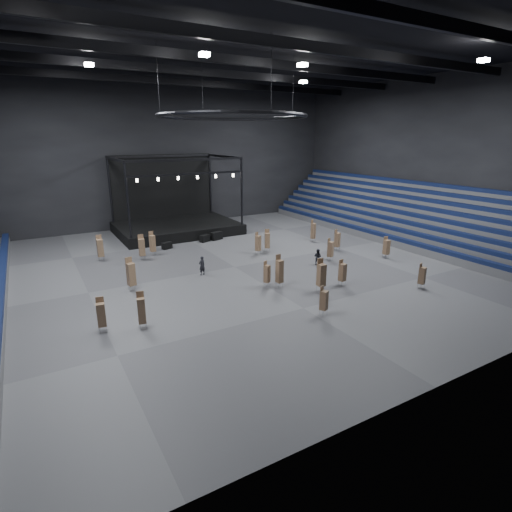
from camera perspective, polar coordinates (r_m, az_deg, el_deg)
floor at (r=36.40m, az=-3.08°, el=-1.57°), size 50.00×50.00×0.00m
ceiling at (r=35.17m, az=-3.59°, el=27.49°), size 50.00×42.00×0.20m
wall_back at (r=54.19m, az=-13.68°, el=13.73°), size 50.00×0.20×18.00m
wall_front at (r=18.58m, az=27.64°, el=7.33°), size 50.00×0.20×18.00m
wall_right at (r=51.02m, az=23.32°, el=12.71°), size 0.20×42.00×18.00m
bleachers_right at (r=50.28m, az=20.94°, el=4.52°), size 7.20×40.00×6.40m
stage at (r=50.59m, az=-11.53°, el=5.04°), size 14.00×10.00×9.20m
truss_ring at (r=34.59m, az=-3.43°, el=19.33°), size 12.30×12.30×5.15m
roof_girders at (r=35.03m, az=-3.56°, el=26.20°), size 49.00×30.35×0.70m
floodlights at (r=31.46m, az=0.10°, el=26.21°), size 28.60×16.60×0.25m
flight_case_left at (r=43.13m, az=-12.61°, el=1.46°), size 1.18×0.84×0.71m
flight_case_mid at (r=45.33m, az=-7.31°, el=2.53°), size 1.32×1.02×0.79m
flight_case_right at (r=46.05m, az=-5.67°, el=2.89°), size 1.50×1.04×0.91m
chair_stack_0 at (r=31.21m, az=3.37°, el=-2.11°), size 0.52×0.52×2.66m
chair_stack_1 at (r=45.25m, az=8.17°, el=3.63°), size 0.60×0.60×2.52m
chair_stack_2 at (r=33.62m, az=22.64°, el=-2.53°), size 0.57×0.57×2.02m
chair_stack_3 at (r=25.58m, az=-16.05°, el=-7.41°), size 0.56×0.56×2.41m
chair_stack_4 at (r=39.94m, az=0.30°, el=1.89°), size 0.60×0.60×2.27m
chair_stack_5 at (r=40.89m, az=1.62°, el=2.30°), size 0.64×0.64×2.34m
chair_stack_6 at (r=32.31m, az=12.24°, el=-2.23°), size 0.55×0.55×2.13m
chair_stack_7 at (r=38.58m, az=10.58°, el=1.02°), size 0.63×0.63×2.18m
chair_stack_8 at (r=40.52m, az=-21.38°, el=1.13°), size 0.54×0.54×2.52m
chair_stack_9 at (r=31.41m, az=1.56°, el=-2.49°), size 0.55×0.55×2.08m
chair_stack_10 at (r=31.90m, az=-17.44°, el=-2.42°), size 0.64×0.64×2.65m
chair_stack_11 at (r=26.86m, az=9.66°, el=-6.19°), size 0.59×0.59×2.02m
chair_stack_12 at (r=40.89m, az=-14.59°, el=1.81°), size 0.54×0.54×2.43m
chair_stack_13 at (r=39.56m, az=-16.01°, el=1.28°), size 0.60×0.60×2.49m
chair_stack_14 at (r=25.95m, az=-21.25°, el=-7.74°), size 0.56×0.56×2.23m
chair_stack_15 at (r=40.63m, az=18.14°, el=1.26°), size 0.54×0.54×2.15m
chair_stack_16 at (r=30.71m, az=9.31°, el=-2.62°), size 0.57×0.57×2.60m
chair_stack_17 at (r=42.16m, az=11.52°, el=2.33°), size 0.63×0.63×2.22m
man_center at (r=34.35m, az=-7.73°, el=-1.38°), size 0.69×0.55×1.66m
crew_member at (r=37.18m, az=8.79°, el=-0.13°), size 0.83×0.91×1.52m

